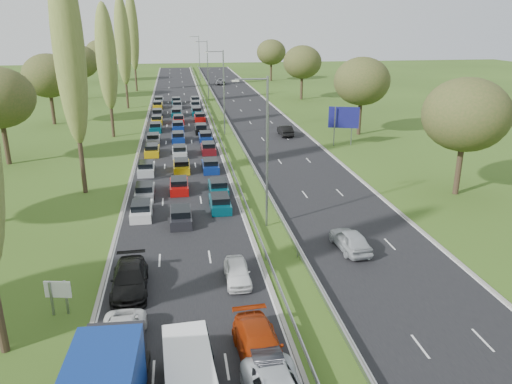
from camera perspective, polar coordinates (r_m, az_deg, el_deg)
ground at (r=76.05m, az=-3.74°, el=6.91°), size 260.00×260.00×0.00m
near_carriageway at (r=78.20m, az=-8.88°, el=7.06°), size 10.50×215.00×0.04m
far_carriageway at (r=79.35m, az=0.99°, el=7.45°), size 10.50×215.00×0.04m
central_reservation at (r=78.38m, az=-3.92°, el=7.68°), size 2.36×215.00×0.32m
lamp_columns at (r=73.05m, az=-3.69°, el=11.19°), size 0.18×140.18×12.00m
poplar_row at (r=63.02m, az=-18.06°, el=14.93°), size 2.80×127.80×22.44m
woodland_right at (r=66.67m, az=14.55°, el=11.34°), size 8.00×153.00×11.10m
traffic_queue_fill at (r=73.17m, az=-8.85°, el=6.59°), size 9.11×68.59×0.80m
near_car_2 at (r=27.14m, az=-15.16°, el=-15.82°), size 2.39×4.90×1.34m
near_car_3 at (r=32.16m, az=-14.23°, el=-9.64°), size 2.32×5.41×1.55m
near_car_9 at (r=24.13m, az=1.58°, el=-20.06°), size 1.51×4.12×1.35m
near_car_11 at (r=25.57m, az=0.40°, el=-17.20°), size 2.48×5.43×1.54m
near_car_12 at (r=32.29m, az=-2.16°, el=-9.11°), size 1.60×3.90×1.32m
far_car_0 at (r=37.05m, az=10.73°, el=-5.39°), size 2.18×4.72×1.57m
far_car_1 at (r=73.10m, az=3.37°, el=7.05°), size 1.61×4.61×1.52m
far_car_2 at (r=134.35m, az=-4.11°, el=12.51°), size 2.91×5.75×1.56m
white_van_rear at (r=23.76m, az=-7.70°, el=-19.75°), size 2.07×5.27×2.12m
info_sign at (r=30.73m, az=-21.67°, el=-10.68°), size 1.49×0.39×2.10m
direction_sign at (r=67.44m, az=9.99°, el=8.20°), size 3.84×1.32×5.20m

